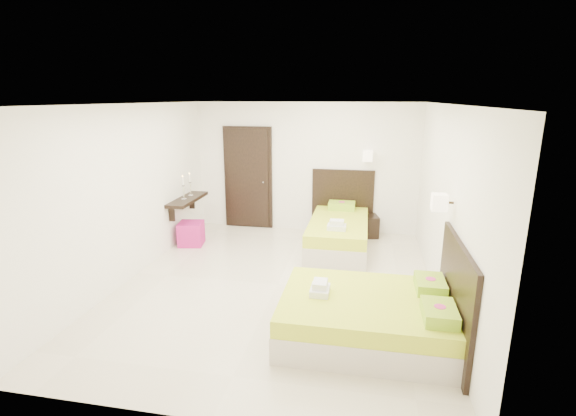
% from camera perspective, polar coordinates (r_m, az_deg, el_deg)
% --- Properties ---
extents(floor, '(5.50, 5.50, 0.00)m').
position_cam_1_polar(floor, '(6.28, -1.43, -10.40)').
color(floor, beige).
rests_on(floor, ground).
extents(bed_single, '(1.24, 2.06, 1.70)m').
position_cam_1_polar(bed_single, '(7.74, 6.98, -3.10)').
color(bed_single, beige).
rests_on(bed_single, ground).
extents(bed_double, '(1.93, 1.64, 1.59)m').
position_cam_1_polar(bed_double, '(4.99, 11.55, -14.16)').
color(bed_double, beige).
rests_on(bed_double, ground).
extents(nightstand, '(0.56, 0.52, 0.43)m').
position_cam_1_polar(nightstand, '(8.42, 10.49, -2.42)').
color(nightstand, black).
rests_on(nightstand, ground).
extents(ottoman, '(0.50, 0.50, 0.43)m').
position_cam_1_polar(ottoman, '(8.02, -13.10, -3.43)').
color(ottoman, '#A91668').
rests_on(ottoman, ground).
extents(door, '(1.02, 0.15, 2.14)m').
position_cam_1_polar(door, '(8.75, -5.48, 4.06)').
color(door, black).
rests_on(door, ground).
extents(console_shelf, '(0.35, 1.20, 0.78)m').
position_cam_1_polar(console_shelf, '(8.09, -13.63, 1.12)').
color(console_shelf, black).
rests_on(console_shelf, ground).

